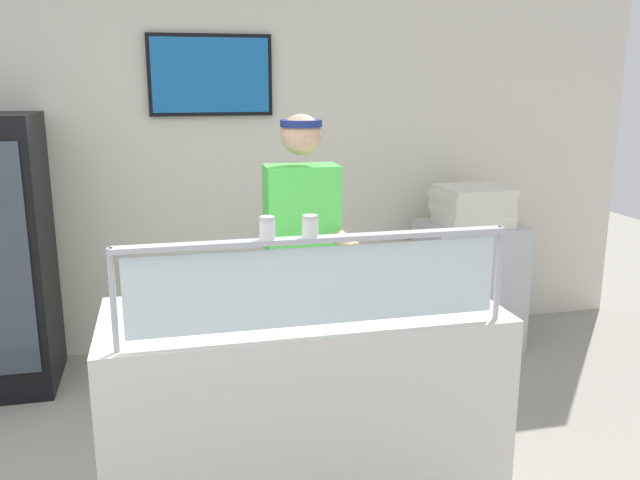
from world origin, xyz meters
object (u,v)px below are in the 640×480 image
Objects in this scene: pizza_tray at (325,299)px; worker_figure at (303,258)px; pizza_server at (321,296)px; pepper_flake_shaker at (310,228)px; parmesan_shaker at (267,229)px; pizza_box_stack at (472,206)px.

worker_figure is at bearing 87.64° from pizza_tray.
pizza_server is 0.54m from pepper_flake_shaker.
worker_figure is at bearing 70.53° from parmesan_shaker.
parmesan_shaker reaches higher than pizza_server.
worker_figure is (0.05, 0.60, 0.02)m from pizza_server.
pizza_tray is at bearing 68.04° from pepper_flake_shaker.
pizza_tray is 0.04m from pizza_server.
pizza_server is at bearing 70.25° from pepper_flake_shaker.
pepper_flake_shaker is at bearing -111.96° from pizza_tray.
worker_figure is 3.54× the size of pizza_box_stack.
pizza_tray is at bearing 49.52° from parmesan_shaker.
worker_figure reaches higher than pizza_tray.
worker_figure is at bearing 79.77° from pepper_flake_shaker.
worker_figure is (0.17, 0.94, -0.38)m from pepper_flake_shaker.
pepper_flake_shaker is at bearing -100.23° from worker_figure.
pizza_tray is 1.51× the size of pizza_server.
pizza_server is at bearing 50.13° from parmesan_shaker.
pizza_box_stack is (1.49, 1.57, 0.06)m from pizza_server.
pizza_tray is 4.82× the size of parmesan_shaker.
worker_figure is 1.74m from pizza_box_stack.
pepper_flake_shaker is 1.03m from worker_figure.
pepper_flake_shaker reaches higher than pizza_server.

